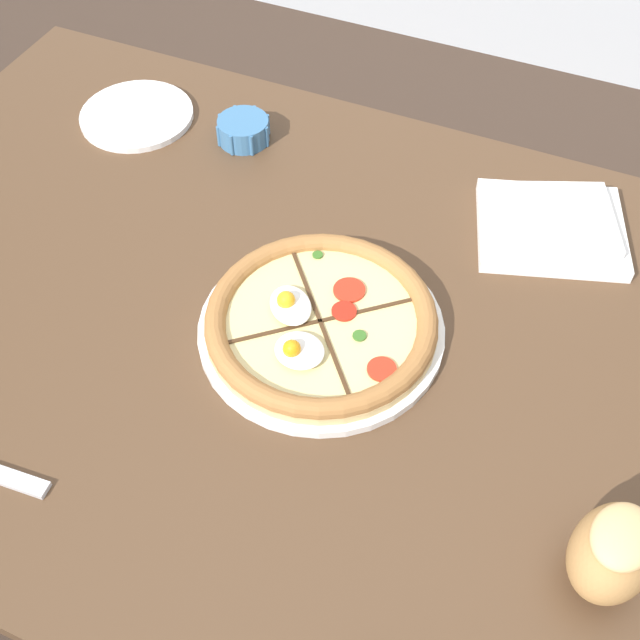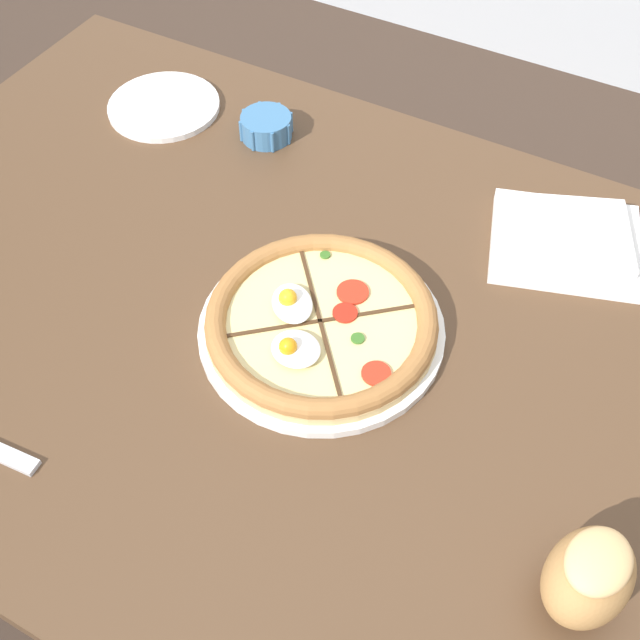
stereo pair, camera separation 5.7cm
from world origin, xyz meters
TOP-DOWN VIEW (x-y plane):
  - ground_plane at (0.00, 0.00)m, footprint 12.00×12.00m
  - dining_table at (0.00, 0.00)m, footprint 1.40×0.94m
  - pizza at (0.05, -0.00)m, footprint 0.32×0.32m
  - ramekin_bowl at (-0.22, 0.31)m, footprint 0.09×0.09m
  - napkin_folded at (0.28, 0.30)m, footprint 0.25×0.23m
  - bread_piece_near at (0.44, -0.18)m, footprint 0.10×0.13m
  - side_saucer at (-0.41, 0.29)m, footprint 0.18×0.18m

SIDE VIEW (x-z plane):
  - ground_plane at x=0.00m, z-range 0.00..0.00m
  - dining_table at x=0.00m, z-range 0.28..1.01m
  - side_saucer at x=-0.41m, z-range 0.74..0.75m
  - napkin_folded at x=0.28m, z-range 0.73..0.77m
  - ramekin_bowl at x=-0.22m, z-range 0.74..0.77m
  - pizza at x=0.05m, z-range 0.73..0.78m
  - bread_piece_near at x=0.44m, z-range 0.74..0.84m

